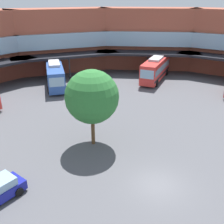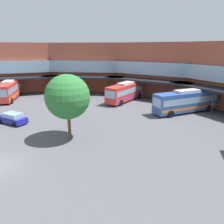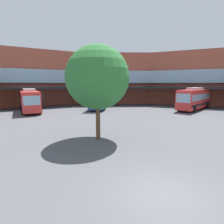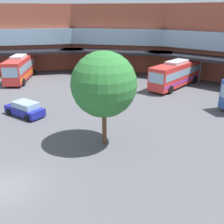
% 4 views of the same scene
% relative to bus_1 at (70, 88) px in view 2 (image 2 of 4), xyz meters
% --- Properties ---
extents(station_building, '(80.63, 37.45, 11.29)m').
position_rel_bus_1_xyz_m(station_building, '(19.07, 5.91, 3.67)').
color(station_building, '#9E4C38').
rests_on(station_building, ground).
extents(bus_1, '(9.94, 7.46, 3.98)m').
position_rel_bus_1_xyz_m(bus_1, '(0.00, 0.00, 0.00)').
color(bus_1, gold).
rests_on(bus_1, ground).
extents(bus_2, '(6.31, 11.64, 3.76)m').
position_rel_bus_1_xyz_m(bus_2, '(22.51, 7.31, -0.11)').
color(bus_2, '#2D519E').
rests_on(bus_2, ground).
extents(bus_3, '(9.70, 7.70, 3.84)m').
position_rel_bus_1_xyz_m(bus_3, '(-6.88, -10.06, -0.07)').
color(bus_3, red).
rests_on(bus_3, ground).
extents(bus_5, '(4.63, 11.01, 3.72)m').
position_rel_bus_1_xyz_m(bus_5, '(10.30, 6.11, -0.13)').
color(bus_5, red).
rests_on(bus_5, ground).
extents(parked_car, '(4.74, 3.04, 1.53)m').
position_rel_bus_1_xyz_m(parked_car, '(8.18, -15.03, -1.27)').
color(parked_car, navy).
rests_on(parked_car, ground).
extents(plaza_tree, '(5.07, 5.07, 7.52)m').
position_rel_bus_1_xyz_m(plaza_tree, '(18.12, -12.12, 2.97)').
color(plaza_tree, brown).
rests_on(plaza_tree, ground).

